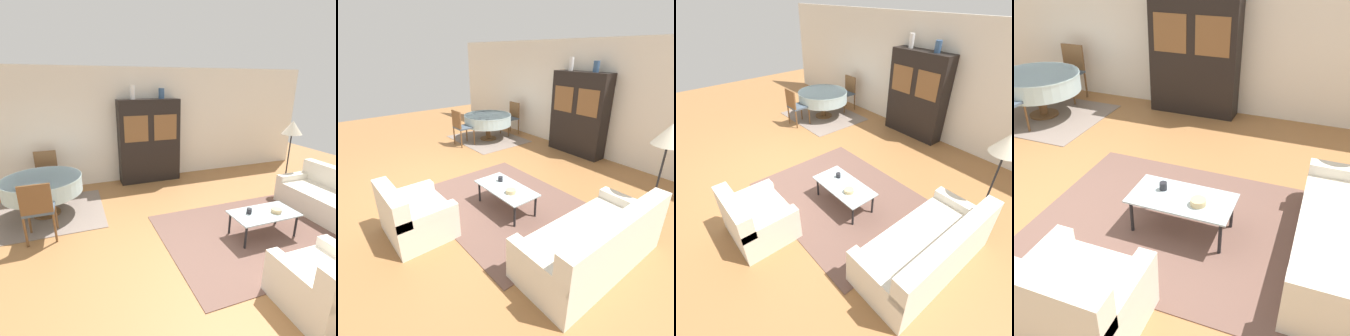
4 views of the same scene
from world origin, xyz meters
TOP-DOWN VIEW (x-y plane):
  - ground_plane at (0.00, 0.00)m, footprint 14.00×14.00m
  - wall_back at (0.00, 3.63)m, footprint 10.00×0.06m
  - area_rug at (1.27, 0.39)m, footprint 2.85×2.25m
  - dining_rug at (-1.90, 2.27)m, footprint 2.04×1.72m
  - couch at (3.04, 0.38)m, footprint 0.87×1.93m
  - armchair at (1.11, -1.10)m, footprint 0.93×0.83m
  - coffee_table at (1.41, 0.32)m, footprint 1.06×0.55m
  - display_cabinet at (0.44, 3.38)m, footprint 1.47×0.40m
  - dining_table at (-1.89, 2.28)m, footprint 1.36×1.36m
  - dining_chair_near at (-1.89, 1.38)m, footprint 0.44×0.44m
  - dining_chair_far at (-1.89, 3.18)m, footprint 0.44×0.44m
  - floor_lamp at (3.12, 1.67)m, footprint 0.42×0.42m
  - cup at (1.18, 0.38)m, footprint 0.08×0.08m
  - bowl at (1.60, 0.26)m, footprint 0.16×0.16m
  - vase_tall at (0.07, 3.39)m, footprint 0.11×0.11m
  - vase_short at (0.76, 3.39)m, footprint 0.13×0.13m

SIDE VIEW (x-z plane):
  - ground_plane at x=0.00m, z-range 0.00..0.00m
  - area_rug at x=1.27m, z-range 0.00..0.01m
  - dining_rug at x=-1.90m, z-range 0.00..0.01m
  - couch at x=3.04m, z-range -0.12..0.71m
  - armchair at x=1.11m, z-range -0.10..0.70m
  - coffee_table at x=1.41m, z-range 0.17..0.56m
  - bowl at x=1.60m, z-range 0.40..0.47m
  - cup at x=1.18m, z-range 0.40..0.49m
  - dining_chair_near at x=-1.89m, z-range 0.08..1.05m
  - dining_chair_far at x=-1.89m, z-range 0.08..1.05m
  - dining_table at x=-1.89m, z-range 0.22..0.95m
  - display_cabinet at x=0.44m, z-range 0.00..1.99m
  - wall_back at x=0.00m, z-range 0.00..2.70m
  - floor_lamp at x=3.12m, z-range 0.58..2.17m
  - vase_short at x=0.76m, z-range 1.99..2.23m
  - vase_tall at x=0.07m, z-range 1.99..2.29m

